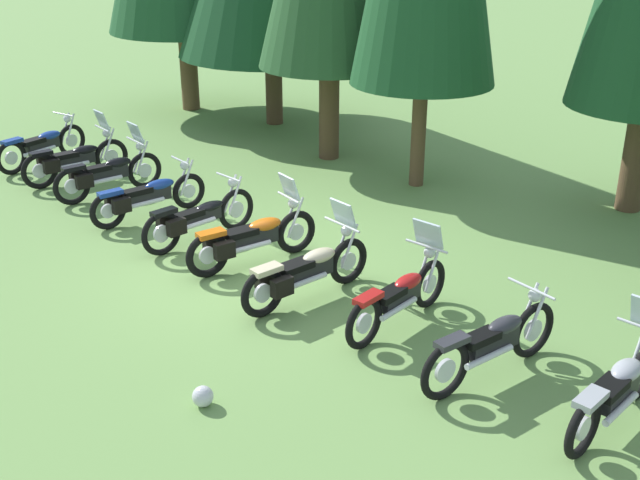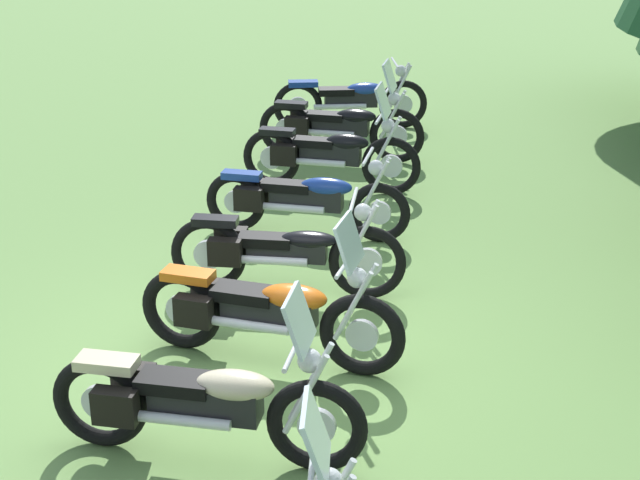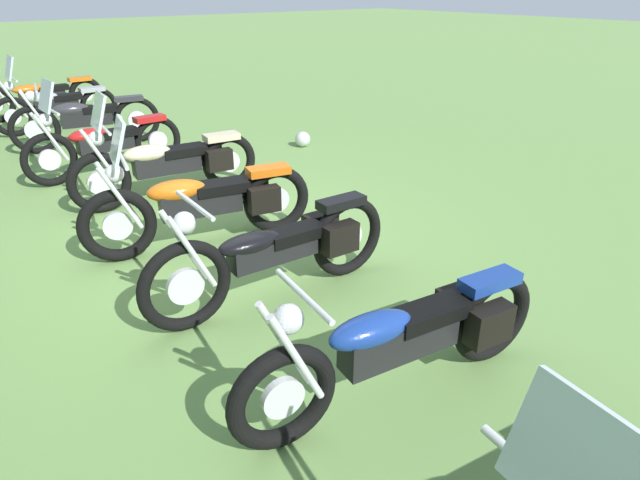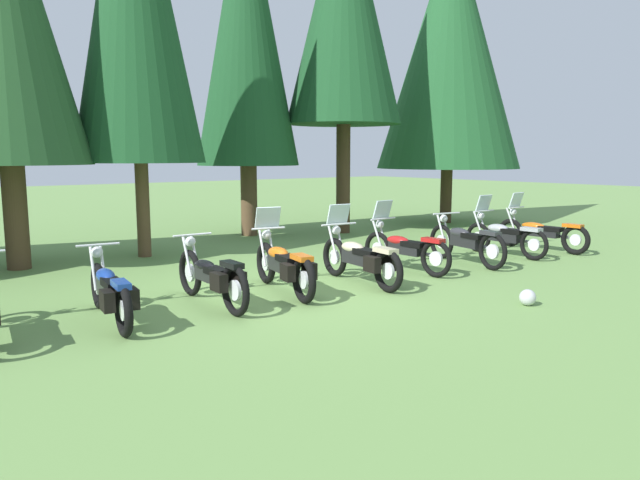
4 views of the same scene
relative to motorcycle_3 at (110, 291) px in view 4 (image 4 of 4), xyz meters
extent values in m
plane|color=#6B934C|center=(2.93, -0.07, -0.44)|extent=(80.00, 80.00, 0.00)
torus|color=black|center=(0.11, 0.86, -0.10)|extent=(0.20, 0.69, 0.69)
cylinder|color=silver|center=(0.11, 0.86, -0.10)|extent=(0.08, 0.26, 0.26)
torus|color=black|center=(-0.10, -0.77, -0.10)|extent=(0.20, 0.69, 0.69)
cylinder|color=silver|center=(-0.10, -0.77, -0.10)|extent=(0.08, 0.26, 0.26)
cube|color=black|center=(0.00, 0.05, 0.01)|extent=(0.29, 0.83, 0.25)
ellipsoid|color=navy|center=(0.03, 0.27, 0.16)|extent=(0.31, 0.60, 0.19)
cube|color=black|center=(-0.03, -0.18, 0.13)|extent=(0.29, 0.57, 0.10)
cube|color=navy|center=(-0.09, -0.69, 0.22)|extent=(0.23, 0.46, 0.08)
cylinder|color=silver|center=(0.03, 0.81, 0.20)|extent=(0.09, 0.34, 0.65)
cylinder|color=silver|center=(0.17, 0.79, 0.20)|extent=(0.09, 0.34, 0.65)
cylinder|color=silver|center=(0.09, 0.72, 0.54)|extent=(0.60, 0.11, 0.04)
sphere|color=silver|center=(0.10, 0.81, 0.42)|extent=(0.19, 0.19, 0.17)
cylinder|color=silver|center=(0.10, -0.15, -0.08)|extent=(0.19, 0.82, 0.08)
cube|color=black|center=(-0.23, -0.55, 0.00)|extent=(0.18, 0.34, 0.26)
cube|color=black|center=(0.07, -0.59, 0.00)|extent=(0.18, 0.34, 0.26)
torus|color=black|center=(1.55, 0.78, -0.06)|extent=(0.13, 0.76, 0.75)
cylinder|color=silver|center=(1.55, 0.78, -0.06)|extent=(0.06, 0.30, 0.29)
torus|color=black|center=(1.49, -0.77, -0.06)|extent=(0.13, 0.76, 0.75)
cylinder|color=silver|center=(1.49, -0.77, -0.06)|extent=(0.06, 0.30, 0.29)
cube|color=black|center=(1.52, 0.01, 0.03)|extent=(0.22, 0.78, 0.20)
ellipsoid|color=black|center=(1.53, 0.22, 0.15)|extent=(0.26, 0.56, 0.16)
cube|color=black|center=(1.51, -0.21, 0.12)|extent=(0.24, 0.52, 0.10)
cube|color=black|center=(1.49, -0.69, 0.29)|extent=(0.19, 0.45, 0.08)
cylinder|color=silver|center=(1.48, 0.73, 0.24)|extent=(0.06, 0.34, 0.65)
cylinder|color=silver|center=(1.62, 0.72, 0.24)|extent=(0.06, 0.34, 0.65)
cylinder|color=silver|center=(1.55, 0.64, 0.57)|extent=(0.64, 0.06, 0.04)
sphere|color=silver|center=(1.55, 0.73, 0.45)|extent=(0.18, 0.18, 0.17)
cylinder|color=silver|center=(1.63, -0.17, -0.04)|extent=(0.11, 0.77, 0.08)
cube|color=black|center=(1.35, -0.57, 0.04)|extent=(0.15, 0.33, 0.26)
cube|color=black|center=(1.65, -0.58, 0.04)|extent=(0.15, 0.33, 0.26)
torus|color=black|center=(3.03, 0.80, -0.07)|extent=(0.27, 0.74, 0.74)
cylinder|color=silver|center=(3.03, 0.80, -0.07)|extent=(0.11, 0.28, 0.28)
torus|color=black|center=(2.69, -0.78, -0.07)|extent=(0.27, 0.74, 0.74)
cylinder|color=silver|center=(2.69, -0.78, -0.07)|extent=(0.11, 0.28, 0.28)
cube|color=black|center=(2.86, 0.01, 0.04)|extent=(0.40, 0.83, 0.25)
ellipsoid|color=#D16014|center=(2.91, 0.23, 0.20)|extent=(0.40, 0.62, 0.20)
cube|color=black|center=(2.81, -0.21, 0.17)|extent=(0.38, 0.58, 0.10)
cube|color=#D16014|center=(2.71, -0.71, 0.27)|extent=(0.30, 0.47, 0.08)
cylinder|color=silver|center=(2.93, 0.76, 0.23)|extent=(0.11, 0.34, 0.65)
cylinder|color=silver|center=(3.10, 0.73, 0.23)|extent=(0.11, 0.34, 0.65)
cylinder|color=silver|center=(3.00, 0.67, 0.56)|extent=(0.60, 0.16, 0.04)
sphere|color=silver|center=(3.02, 0.75, 0.44)|extent=(0.20, 0.20, 0.17)
cylinder|color=silver|center=(2.96, -0.20, -0.05)|extent=(0.25, 0.80, 0.08)
cube|color=silver|center=(3.00, 0.69, 0.74)|extent=(0.46, 0.24, 0.39)
cube|color=black|center=(2.55, -0.55, 0.03)|extent=(0.20, 0.34, 0.26)
cube|color=black|center=(2.91, -0.63, 0.03)|extent=(0.20, 0.34, 0.26)
torus|color=black|center=(4.40, 0.55, -0.07)|extent=(0.19, 0.74, 0.73)
cylinder|color=silver|center=(4.40, 0.55, -0.07)|extent=(0.08, 0.28, 0.28)
torus|color=black|center=(4.23, -1.06, -0.07)|extent=(0.19, 0.74, 0.73)
cylinder|color=silver|center=(4.23, -1.06, -0.07)|extent=(0.08, 0.28, 0.28)
cube|color=black|center=(4.31, -0.25, 0.04)|extent=(0.32, 0.82, 0.25)
ellipsoid|color=beige|center=(4.34, -0.03, 0.19)|extent=(0.35, 0.60, 0.19)
cube|color=black|center=(4.29, -0.47, 0.16)|extent=(0.33, 0.56, 0.10)
cube|color=beige|center=(4.24, -0.98, 0.26)|extent=(0.26, 0.46, 0.08)
cylinder|color=silver|center=(4.31, 0.50, 0.22)|extent=(0.08, 0.34, 0.65)
cylinder|color=silver|center=(4.48, 0.48, 0.22)|extent=(0.08, 0.34, 0.65)
cylinder|color=silver|center=(4.39, 0.41, 0.56)|extent=(0.75, 0.12, 0.04)
sphere|color=silver|center=(4.40, 0.50, 0.44)|extent=(0.19, 0.19, 0.17)
cylinder|color=silver|center=(4.44, -0.45, -0.05)|extent=(0.17, 0.80, 0.08)
cube|color=silver|center=(4.39, 0.43, 0.74)|extent=(0.45, 0.20, 0.39)
cube|color=black|center=(4.06, -0.84, 0.03)|extent=(0.17, 0.33, 0.26)
cube|color=black|center=(4.43, -0.88, 0.03)|extent=(0.17, 0.33, 0.26)
torus|color=black|center=(5.74, 0.78, -0.08)|extent=(0.12, 0.72, 0.72)
cylinder|color=silver|center=(5.74, 0.78, -0.08)|extent=(0.06, 0.28, 0.28)
torus|color=black|center=(5.80, -0.73, -0.08)|extent=(0.12, 0.72, 0.72)
cylinder|color=silver|center=(5.80, -0.73, -0.08)|extent=(0.06, 0.28, 0.28)
cube|color=black|center=(5.77, 0.03, 0.02)|extent=(0.23, 0.75, 0.23)
ellipsoid|color=#B21919|center=(5.76, 0.24, 0.16)|extent=(0.27, 0.54, 0.18)
cube|color=black|center=(5.78, -0.18, 0.13)|extent=(0.26, 0.51, 0.10)
cube|color=#B21919|center=(5.79, -0.65, 0.26)|extent=(0.20, 0.45, 0.08)
cylinder|color=silver|center=(5.67, 0.72, 0.22)|extent=(0.06, 0.34, 0.65)
cylinder|color=silver|center=(5.82, 0.73, 0.22)|extent=(0.06, 0.34, 0.65)
cylinder|color=silver|center=(5.75, 0.64, 0.55)|extent=(0.69, 0.06, 0.04)
sphere|color=silver|center=(5.74, 0.73, 0.43)|extent=(0.18, 0.18, 0.17)
cylinder|color=silver|center=(5.90, -0.13, -0.06)|extent=(0.11, 0.75, 0.08)
cube|color=silver|center=(5.75, 0.66, 0.73)|extent=(0.45, 0.17, 0.39)
torus|color=black|center=(7.49, 0.59, -0.06)|extent=(0.23, 0.76, 0.75)
cylinder|color=silver|center=(7.49, 0.59, -0.06)|extent=(0.10, 0.30, 0.30)
torus|color=black|center=(7.22, -0.95, -0.06)|extent=(0.23, 0.76, 0.75)
cylinder|color=silver|center=(7.22, -0.95, -0.06)|extent=(0.10, 0.30, 0.30)
cube|color=black|center=(7.36, -0.18, 0.05)|extent=(0.33, 0.79, 0.25)
ellipsoid|color=#2D2D33|center=(7.39, 0.03, 0.21)|extent=(0.34, 0.58, 0.20)
cube|color=black|center=(7.32, -0.39, 0.18)|extent=(0.32, 0.55, 0.10)
cube|color=#2D2D33|center=(7.23, -0.87, 0.30)|extent=(0.26, 0.47, 0.08)
cylinder|color=silver|center=(7.41, 0.54, 0.24)|extent=(0.10, 0.34, 0.65)
cylinder|color=silver|center=(7.56, 0.52, 0.24)|extent=(0.10, 0.34, 0.65)
cylinder|color=silver|center=(7.47, 0.45, 0.57)|extent=(0.71, 0.16, 0.04)
sphere|color=silver|center=(7.48, 0.54, 0.45)|extent=(0.20, 0.20, 0.17)
cylinder|color=silver|center=(7.45, -0.37, -0.04)|extent=(0.21, 0.77, 0.08)
torus|color=black|center=(8.88, 0.65, -0.09)|extent=(0.11, 0.69, 0.69)
cylinder|color=silver|center=(8.88, 0.65, -0.09)|extent=(0.05, 0.27, 0.27)
torus|color=black|center=(8.87, -0.82, -0.09)|extent=(0.11, 0.69, 0.69)
cylinder|color=silver|center=(8.87, -0.82, -0.09)|extent=(0.05, 0.27, 0.27)
cube|color=black|center=(8.88, -0.08, 0.02)|extent=(0.24, 0.73, 0.25)
ellipsoid|color=#9EA0A8|center=(8.88, 0.12, 0.17)|extent=(0.29, 0.52, 0.20)
cube|color=black|center=(8.87, -0.29, 0.14)|extent=(0.27, 0.49, 0.10)
cube|color=#9EA0A8|center=(8.87, -0.74, 0.23)|extent=(0.21, 0.44, 0.08)
cylinder|color=silver|center=(8.80, 0.60, 0.20)|extent=(0.05, 0.34, 0.65)
cylinder|color=silver|center=(8.97, 0.59, 0.20)|extent=(0.05, 0.34, 0.65)
cylinder|color=silver|center=(8.88, 0.51, 0.54)|extent=(0.69, 0.04, 0.04)
sphere|color=silver|center=(8.88, 0.60, 0.42)|extent=(0.17, 0.17, 0.17)
cylinder|color=silver|center=(9.01, -0.25, -0.07)|extent=(0.09, 0.73, 0.08)
cube|color=silver|center=(8.88, 0.53, 0.72)|extent=(0.44, 0.16, 0.39)
torus|color=black|center=(10.24, 0.70, -0.09)|extent=(0.13, 0.70, 0.70)
cylinder|color=silver|center=(10.24, 0.70, -0.09)|extent=(0.06, 0.26, 0.26)
torus|color=black|center=(10.28, -0.99, -0.09)|extent=(0.13, 0.70, 0.70)
cylinder|color=silver|center=(10.28, -0.99, -0.09)|extent=(0.06, 0.26, 0.26)
cube|color=black|center=(10.26, -0.15, 0.00)|extent=(0.23, 0.84, 0.21)
ellipsoid|color=#D16014|center=(10.25, 0.09, 0.13)|extent=(0.28, 0.60, 0.17)
cube|color=black|center=(10.26, -0.38, 0.10)|extent=(0.26, 0.56, 0.10)
cube|color=#D16014|center=(10.27, -0.91, 0.23)|extent=(0.20, 0.44, 0.08)
cylinder|color=silver|center=(10.16, 0.64, 0.21)|extent=(0.05, 0.34, 0.65)
cylinder|color=silver|center=(10.32, 0.64, 0.21)|extent=(0.05, 0.34, 0.65)
cylinder|color=silver|center=(10.24, 0.56, 0.54)|extent=(0.62, 0.05, 0.04)
sphere|color=silver|center=(10.24, 0.65, 0.42)|extent=(0.17, 0.17, 0.17)
cylinder|color=silver|center=(10.39, -0.33, -0.07)|extent=(0.10, 0.84, 0.08)
cube|color=silver|center=(10.24, 0.58, 0.72)|extent=(0.44, 0.16, 0.39)
cylinder|color=#4C3823|center=(-0.13, 5.02, 0.60)|extent=(0.45, 0.45, 2.08)
cone|color=#234C26|center=(-0.13, 5.02, 4.64)|extent=(3.08, 3.08, 6.00)
cylinder|color=brown|center=(2.43, 4.89, 0.61)|extent=(0.29, 0.29, 2.10)
cylinder|color=brown|center=(6.19, 6.53, 0.55)|extent=(0.46, 0.46, 1.99)
cone|color=#194723|center=(6.19, 6.53, 5.42)|extent=(2.84, 2.84, 7.75)
cylinder|color=#42301E|center=(8.67, 5.33, 1.13)|extent=(0.41, 0.41, 3.15)
cone|color=#194723|center=(8.67, 5.33, 6.05)|extent=(3.31, 3.31, 6.68)
cylinder|color=#42301E|center=(13.10, 5.18, 0.48)|extent=(0.39, 0.39, 1.83)
cone|color=#1E5128|center=(13.10, 5.18, 5.31)|extent=(4.67, 4.67, 7.84)
sphere|color=silver|center=(5.28, -2.99, -0.31)|extent=(0.25, 0.25, 0.25)
camera|label=1|loc=(11.45, -7.55, 4.95)|focal=43.91mm
camera|label=2|loc=(10.35, 1.08, 3.80)|focal=56.15mm
camera|label=3|loc=(-1.94, 2.15, 2.04)|focal=30.65mm
camera|label=4|loc=(-2.63, -7.96, 1.82)|focal=33.39mm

